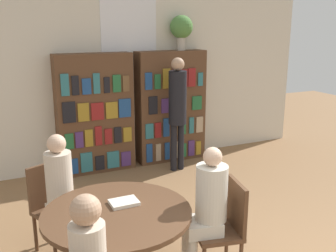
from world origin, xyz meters
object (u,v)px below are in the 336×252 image
(bookshelf_right, at_px, (171,107))
(librarian_standing, at_px, (177,103))
(chair_left_side, at_px, (53,203))
(bookshelf_left, at_px, (95,114))
(chair_far_side, at_px, (225,224))
(reading_table, at_px, (117,223))
(flower_vase, at_px, (181,28))
(seated_reader_right, at_px, (207,205))
(seated_reader_left, at_px, (62,189))

(bookshelf_right, height_order, librarian_standing, bookshelf_right)
(chair_left_side, distance_m, librarian_standing, 2.64)
(bookshelf_left, distance_m, chair_far_side, 3.10)
(reading_table, bearing_deg, librarian_standing, 53.81)
(bookshelf_right, xyz_separation_m, flower_vase, (0.19, 0.00, 1.26))
(chair_far_side, distance_m, seated_reader_right, 0.27)
(seated_reader_left, height_order, seated_reader_right, seated_reader_left)
(reading_table, bearing_deg, bookshelf_right, 57.12)
(bookshelf_right, distance_m, librarian_standing, 0.54)
(chair_left_side, height_order, seated_reader_right, seated_reader_right)
(flower_vase, relative_size, reading_table, 0.44)
(bookshelf_left, bearing_deg, chair_left_side, -116.09)
(reading_table, relative_size, seated_reader_left, 1.01)
(bookshelf_left, distance_m, seated_reader_left, 2.33)
(bookshelf_left, xyz_separation_m, flower_vase, (1.46, 0.01, 1.26))
(chair_far_side, bearing_deg, bookshelf_left, 18.81)
(flower_vase, distance_m, librarian_standing, 1.25)
(flower_vase, distance_m, reading_table, 3.83)
(bookshelf_left, xyz_separation_m, librarian_standing, (1.15, -0.50, 0.16))
(bookshelf_left, relative_size, chair_far_side, 2.04)
(bookshelf_left, distance_m, reading_table, 2.92)
(bookshelf_left, xyz_separation_m, seated_reader_right, (0.19, -3.01, -0.21))
(flower_vase, height_order, chair_far_side, flower_vase)
(bookshelf_right, bearing_deg, chair_far_side, -106.48)
(bookshelf_left, relative_size, librarian_standing, 1.04)
(chair_left_side, xyz_separation_m, chair_far_side, (1.33, -1.08, 0.00))
(chair_left_side, distance_m, seated_reader_right, 1.57)
(flower_vase, distance_m, seated_reader_left, 3.50)
(reading_table, distance_m, seated_reader_left, 0.78)
(bookshelf_left, distance_m, bookshelf_right, 1.27)
(chair_far_side, relative_size, seated_reader_right, 0.73)
(librarian_standing, bearing_deg, seated_reader_left, -141.21)
(bookshelf_right, xyz_separation_m, librarian_standing, (-0.12, -0.50, 0.16))
(bookshelf_right, height_order, reading_table, bookshelf_right)
(reading_table, bearing_deg, seated_reader_right, -11.96)
(bookshelf_left, xyz_separation_m, chair_far_side, (0.37, -3.05, -0.41))
(chair_left_side, height_order, seated_reader_left, seated_reader_left)
(librarian_standing, bearing_deg, bookshelf_left, 156.40)
(bookshelf_left, height_order, librarian_standing, bookshelf_left)
(chair_far_side, distance_m, librarian_standing, 2.73)
(chair_far_side, bearing_deg, librarian_standing, -5.03)
(librarian_standing, bearing_deg, reading_table, -126.19)
(bookshelf_right, xyz_separation_m, seated_reader_right, (-1.08, -3.01, -0.21))
(bookshelf_right, xyz_separation_m, seated_reader_left, (-2.16, -2.14, -0.21))
(flower_vase, height_order, reading_table, flower_vase)
(bookshelf_left, xyz_separation_m, chair_left_side, (-0.97, -1.97, -0.41))
(bookshelf_left, height_order, seated_reader_left, bookshelf_left)
(reading_table, relative_size, librarian_standing, 0.71)
(bookshelf_left, distance_m, chair_left_side, 2.23)
(flower_vase, distance_m, seated_reader_right, 3.58)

